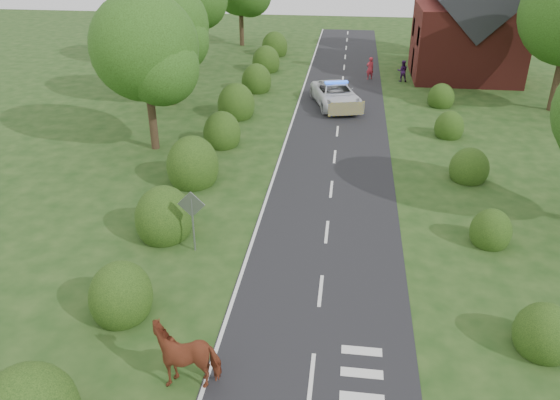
# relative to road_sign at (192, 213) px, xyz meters

# --- Properties ---
(ground) EXTENTS (120.00, 120.00, 0.00)m
(ground) POSITION_rel_road_sign_xyz_m (5.00, -2.00, -1.65)
(ground) COLOR #1C3D13
(road) EXTENTS (6.00, 70.00, 0.02)m
(road) POSITION_rel_road_sign_xyz_m (5.00, 13.00, -1.64)
(road) COLOR black
(road) RESTS_ON ground
(road_markings) EXTENTS (4.96, 70.00, 0.01)m
(road_markings) POSITION_rel_road_sign_xyz_m (3.40, 10.93, -1.63)
(road_markings) COLOR white
(road_markings) RESTS_ON road
(hedgerow_left) EXTENTS (2.75, 50.41, 3.00)m
(hedgerow_left) POSITION_rel_road_sign_xyz_m (-1.51, 9.69, -0.91)
(hedgerow_left) COLOR black
(hedgerow_left) RESTS_ON ground
(hedgerow_right) EXTENTS (2.10, 45.78, 2.10)m
(hedgerow_right) POSITION_rel_road_sign_xyz_m (11.60, 9.21, -1.10)
(hedgerow_right) COLOR black
(hedgerow_right) RESTS_ON ground
(tree_left_a) EXTENTS (5.74, 5.60, 8.38)m
(tree_left_a) POSITION_rel_road_sign_xyz_m (-4.75, 9.86, 3.69)
(tree_left_a) COLOR #332316
(tree_left_a) RESTS_ON ground
(tree_left_b) EXTENTS (5.74, 5.60, 8.07)m
(tree_left_b) POSITION_rel_road_sign_xyz_m (-6.25, 17.86, 3.39)
(tree_left_b) COLOR #332316
(tree_left_b) RESTS_ON ground
(road_sign) EXTENTS (1.06, 0.08, 2.53)m
(road_sign) POSITION_rel_road_sign_xyz_m (0.00, 0.00, 0.00)
(road_sign) COLOR gray
(road_sign) RESTS_ON ground
(house) EXTENTS (8.00, 7.40, 9.17)m
(house) POSITION_rel_road_sign_xyz_m (14.49, 28.00, 2.13)
(house) COLOR maroon
(house) RESTS_ON ground
(cow) EXTENTS (2.38, 1.54, 1.57)m
(cow) POSITION_rel_road_sign_xyz_m (1.60, -6.41, -0.87)
(cow) COLOR brown
(cow) RESTS_ON ground
(police_van) EXTENTS (4.05, 6.17, 1.72)m
(police_van) POSITION_rel_road_sign_xyz_m (4.67, 19.01, -0.87)
(police_van) COLOR silver
(police_van) RESTS_ON ground
(pedestrian_red) EXTENTS (0.76, 0.67, 1.76)m
(pedestrian_red) POSITION_rel_road_sign_xyz_m (7.09, 26.36, -0.77)
(pedestrian_red) COLOR #BA2937
(pedestrian_red) RESTS_ON ground
(pedestrian_purple) EXTENTS (0.81, 0.64, 1.64)m
(pedestrian_purple) POSITION_rel_road_sign_xyz_m (9.61, 26.10, -0.83)
(pedestrian_purple) COLOR #3A184F
(pedestrian_purple) RESTS_ON ground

